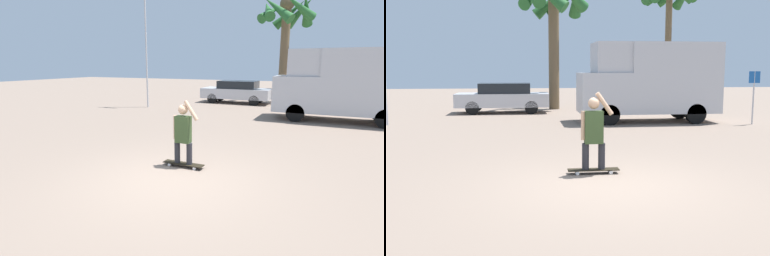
# 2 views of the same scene
# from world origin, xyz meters

# --- Properties ---
(ground_plane) EXTENTS (80.00, 80.00, 0.00)m
(ground_plane) POSITION_xyz_m (0.00, 0.00, 0.00)
(ground_plane) COLOR gray
(skateboard) EXTENTS (1.04, 0.24, 0.09)m
(skateboard) POSITION_xyz_m (-0.15, 0.87, 0.08)
(skateboard) COLOR black
(skateboard) RESTS_ON ground_plane
(person_skateboarder) EXTENTS (0.65, 0.23, 1.56)m
(person_skateboarder) POSITION_xyz_m (-0.15, 0.87, 0.90)
(person_skateboarder) COLOR #28282D
(person_skateboarder) RESTS_ON skateboard
(camper_van) EXTENTS (5.44, 2.06, 3.11)m
(camper_van) POSITION_xyz_m (3.44, 9.14, 1.67)
(camper_van) COLOR black
(camper_van) RESTS_ON ground_plane
(parked_car_silver) EXTENTS (4.36, 1.74, 1.43)m
(parked_car_silver) POSITION_xyz_m (-2.55, 13.35, 0.76)
(parked_car_silver) COLOR black
(parked_car_silver) RESTS_ON ground_plane
(palm_tree_center_background) EXTENTS (3.72, 3.73, 6.71)m
(palm_tree_center_background) POSITION_xyz_m (0.03, 15.09, 5.26)
(palm_tree_center_background) COLOR brown
(palm_tree_center_background) RESTS_ON ground_plane
(street_sign) EXTENTS (0.44, 0.06, 2.01)m
(street_sign) POSITION_xyz_m (7.09, 7.82, 1.31)
(street_sign) COLOR #B7B7BC
(street_sign) RESTS_ON ground_plane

